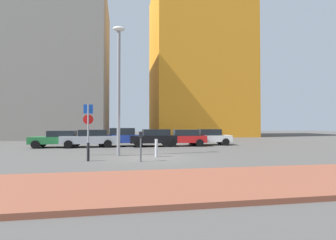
% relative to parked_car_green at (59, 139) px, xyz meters
% --- Properties ---
extents(ground_plane, '(120.00, 120.00, 0.00)m').
position_rel_parked_car_green_xyz_m(ground_plane, '(6.71, -7.78, -0.73)').
color(ground_plane, '#4C4947').
extents(sidewalk_brick, '(40.00, 4.27, 0.14)m').
position_rel_parked_car_green_xyz_m(sidewalk_brick, '(6.71, -14.71, -0.66)').
color(sidewalk_brick, brown).
rests_on(sidewalk_brick, ground).
extents(parked_car_green, '(4.03, 2.08, 1.36)m').
position_rel_parked_car_green_xyz_m(parked_car_green, '(0.00, 0.00, 0.00)').
color(parked_car_green, '#237238').
rests_on(parked_car_green, ground).
extents(parked_car_silver, '(4.51, 2.27, 1.43)m').
position_rel_parked_car_green_xyz_m(parked_car_silver, '(2.50, -0.17, 0.03)').
color(parked_car_silver, '#B7BABF').
rests_on(parked_car_silver, ground).
extents(parked_car_blue, '(4.41, 2.11, 1.57)m').
position_rel_parked_car_green_xyz_m(parked_car_blue, '(5.06, 0.29, 0.08)').
color(parked_car_blue, '#1E389E').
rests_on(parked_car_blue, ground).
extents(parked_car_black, '(4.15, 1.93, 1.46)m').
position_rel_parked_car_green_xyz_m(parked_car_black, '(7.86, -0.45, 0.05)').
color(parked_car_black, black).
rests_on(parked_car_black, ground).
extents(parked_car_red, '(4.25, 2.20, 1.43)m').
position_rel_parked_car_green_xyz_m(parked_car_red, '(10.30, -0.48, 0.02)').
color(parked_car_red, red).
rests_on(parked_car_red, ground).
extents(parked_car_white, '(4.19, 2.26, 1.45)m').
position_rel_parked_car_green_xyz_m(parked_car_white, '(12.90, 0.29, 0.02)').
color(parked_car_white, white).
rests_on(parked_car_white, ground).
extents(parking_sign_post, '(0.60, 0.10, 3.10)m').
position_rel_parked_car_green_xyz_m(parking_sign_post, '(3.08, -6.14, 1.23)').
color(parking_sign_post, gray).
rests_on(parking_sign_post, ground).
extents(parking_meter, '(0.18, 0.14, 1.50)m').
position_rel_parked_car_green_xyz_m(parking_meter, '(6.01, -9.41, 0.24)').
color(parking_meter, '#4C4C51').
rests_on(parking_meter, ground).
extents(street_lamp, '(0.70, 0.36, 7.74)m').
position_rel_parked_car_green_xyz_m(street_lamp, '(4.89, -6.69, 3.78)').
color(street_lamp, gray).
rests_on(street_lamp, ground).
extents(traffic_bollard_near, '(0.17, 0.17, 1.02)m').
position_rel_parked_car_green_xyz_m(traffic_bollard_near, '(7.03, -7.64, -0.22)').
color(traffic_bollard_near, '#B7B7BC').
rests_on(traffic_bollard_near, ground).
extents(traffic_bollard_mid, '(0.14, 0.14, 0.93)m').
position_rel_parked_car_green_xyz_m(traffic_bollard_mid, '(3.41, -8.72, -0.26)').
color(traffic_bollard_mid, black).
rests_on(traffic_bollard_mid, ground).
extents(building_colorful_midrise, '(15.40, 13.05, 24.54)m').
position_rel_parked_car_green_xyz_m(building_colorful_midrise, '(17.88, 19.62, 11.54)').
color(building_colorful_midrise, orange).
rests_on(building_colorful_midrise, ground).
extents(building_under_construction, '(12.42, 14.77, 20.59)m').
position_rel_parked_car_green_xyz_m(building_under_construction, '(-3.35, 17.29, 9.57)').
color(building_under_construction, gray).
rests_on(building_under_construction, ground).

